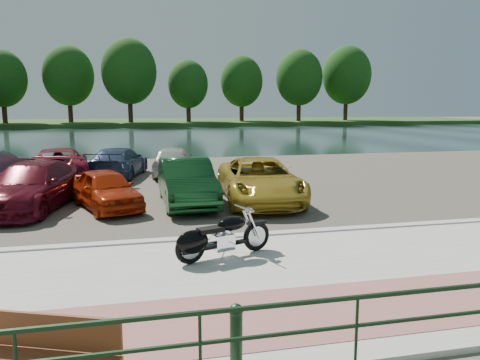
# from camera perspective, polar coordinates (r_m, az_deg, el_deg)

# --- Properties ---
(ground) EXTENTS (200.00, 200.00, 0.00)m
(ground) POSITION_cam_1_polar(r_m,az_deg,el_deg) (10.05, 3.44, -10.39)
(ground) COLOR #595447
(ground) RESTS_ON ground
(promenade) EXTENTS (60.00, 6.00, 0.10)m
(promenade) POSITION_cam_1_polar(r_m,az_deg,el_deg) (9.14, 5.23, -12.13)
(promenade) COLOR #B4B2AA
(promenade) RESTS_ON ground
(pink_path) EXTENTS (60.00, 2.00, 0.01)m
(pink_path) POSITION_cam_1_polar(r_m,az_deg,el_deg) (7.82, 8.76, -15.59)
(pink_path) COLOR #9A5C57
(pink_path) RESTS_ON promenade
(kerb) EXTENTS (60.00, 0.30, 0.14)m
(kerb) POSITION_cam_1_polar(r_m,az_deg,el_deg) (11.87, 0.73, -6.92)
(kerb) COLOR #B4B2AA
(kerb) RESTS_ON ground
(parking_lot) EXTENTS (60.00, 18.00, 0.04)m
(parking_lot) POSITION_cam_1_polar(r_m,az_deg,el_deg) (20.54, -5.16, -0.19)
(parking_lot) COLOR #474239
(parking_lot) RESTS_ON ground
(river) EXTENTS (120.00, 40.00, 0.00)m
(river) POSITION_cam_1_polar(r_m,az_deg,el_deg) (49.27, -9.72, 5.20)
(river) COLOR #172A26
(river) RESTS_ON ground
(far_bank) EXTENTS (120.00, 24.00, 0.60)m
(far_bank) POSITION_cam_1_polar(r_m,az_deg,el_deg) (81.18, -11.00, 6.92)
(far_bank) COLOR #204619
(far_bank) RESTS_ON ground
(railing) EXTENTS (24.04, 0.05, 0.90)m
(railing) POSITION_cam_1_polar(r_m,az_deg,el_deg) (6.30, 14.11, -15.32)
(railing) COLOR black
(railing) RESTS_ON promenade
(bollards) EXTENTS (10.68, 0.18, 0.81)m
(bollards) POSITION_cam_1_polar(r_m,az_deg,el_deg) (6.17, -2.06, -18.14)
(bollards) COLOR black
(bollards) RESTS_ON promenade
(far_trees) EXTENTS (70.25, 10.68, 12.52)m
(far_trees) POSITION_cam_1_polar(r_m,az_deg,el_deg) (75.32, -7.62, 12.31)
(far_trees) COLOR #331B12
(far_trees) RESTS_ON far_bank
(motorcycle) EXTENTS (2.25, 1.07, 1.05)m
(motorcycle) POSITION_cam_1_polar(r_m,az_deg,el_deg) (10.03, -2.98, -7.06)
(motorcycle) COLOR black
(motorcycle) RESTS_ON promenade
(park_bench) EXTENTS (1.84, 1.10, 0.72)m
(park_bench) POSITION_cam_1_polar(r_m,az_deg,el_deg) (6.49, -22.28, -18.52)
(park_bench) COLOR brown
(park_bench) RESTS_ON promenade
(car_3) EXTENTS (3.08, 5.45, 1.49)m
(car_3) POSITION_cam_1_polar(r_m,az_deg,el_deg) (16.33, -24.09, -0.69)
(car_3) COLOR #5C0D1B
(car_3) RESTS_ON parking_lot
(car_4) EXTENTS (2.70, 4.03, 1.27)m
(car_4) POSITION_cam_1_polar(r_m,az_deg,el_deg) (15.57, -16.01, -1.09)
(car_4) COLOR #B52B0C
(car_4) RESTS_ON parking_lot
(car_5) EXTENTS (1.68, 4.66, 1.53)m
(car_5) POSITION_cam_1_polar(r_m,az_deg,el_deg) (15.72, -6.53, -0.23)
(car_5) COLOR #11401A
(car_5) RESTS_ON parking_lot
(car_6) EXTENTS (2.92, 5.58, 1.50)m
(car_6) POSITION_cam_1_polar(r_m,az_deg,el_deg) (16.02, 2.44, -0.05)
(car_6) COLOR gold
(car_6) RESTS_ON parking_lot
(car_10) EXTENTS (3.03, 5.51, 1.46)m
(car_10) POSITION_cam_1_polar(r_m,az_deg,el_deg) (21.87, -21.20, 1.78)
(car_10) COLOR maroon
(car_10) RESTS_ON parking_lot
(car_11) EXTENTS (2.98, 5.05, 1.37)m
(car_11) POSITION_cam_1_polar(r_m,az_deg,el_deg) (22.22, -14.59, 2.11)
(car_11) COLOR navy
(car_11) RESTS_ON parking_lot
(car_12) EXTENTS (2.36, 4.41, 1.43)m
(car_12) POSITION_cam_1_polar(r_m,az_deg,el_deg) (22.21, -8.17, 2.38)
(car_12) COLOR beige
(car_12) RESTS_ON parking_lot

